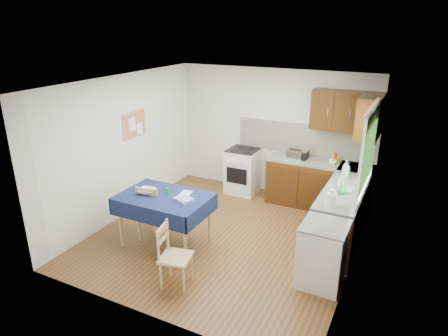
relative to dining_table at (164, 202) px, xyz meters
The scene contains 33 objects.
floor 1.21m from the dining_table, 40.71° to the left, with size 4.20×4.20×0.00m, color #522E16.
ceiling 2.02m from the dining_table, 40.71° to the left, with size 4.00×4.20×0.02m, color white.
wall_back 2.88m from the dining_table, 74.94° to the left, with size 4.00×0.02×2.50m, color silver.
wall_front 1.72m from the dining_table, 63.38° to the right, with size 4.00×0.02×2.50m, color silver.
wall_left 1.51m from the dining_table, 153.42° to the left, with size 0.02×4.20×2.50m, color silver.
wall_right 2.86m from the dining_table, 13.02° to the left, with size 0.02×4.20×2.50m, color silver.
base_cabinets 2.83m from the dining_table, 42.09° to the left, with size 1.90×2.30×0.86m.
worktop_back 3.02m from the dining_table, 53.72° to the left, with size 1.90×0.60×0.04m, color slate.
worktop_right 2.76m from the dining_table, 27.77° to the left, with size 0.60×1.70×0.04m, color slate.
worktop_corner 3.45m from the dining_table, 44.97° to the left, with size 0.60×0.60×0.04m, color slate.
splashback 3.09m from the dining_table, 62.99° to the left, with size 2.70×0.02×0.60m, color #F0E4CB.
upper_cabinets 3.51m from the dining_table, 47.10° to the left, with size 1.20×0.85×0.70m.
stove 2.46m from the dining_table, 84.47° to the left, with size 0.60×0.61×0.92m.
window 3.16m from the dining_table, 26.21° to the left, with size 0.04×1.48×1.26m.
fridge 2.45m from the dining_table, ahead, with size 0.58×0.60×0.89m.
corkboard 1.78m from the dining_table, 142.94° to the left, with size 0.04×0.62×0.47m.
dining_table is the anchor object (origin of this frame).
chair_far 0.36m from the dining_table, behind, with size 0.48×0.48×0.96m.
chair_near 1.09m from the dining_table, 50.33° to the right, with size 0.47×0.47×0.88m.
toaster 2.70m from the dining_table, 60.27° to the left, with size 0.28×0.17×0.21m.
sandwich_press 2.84m from the dining_table, 60.90° to the left, with size 0.31×0.27×0.18m.
sauce_bottle 3.16m from the dining_table, 49.31° to the left, with size 0.05×0.05×0.23m, color red.
yellow_packet 3.24m from the dining_table, 50.71° to the left, with size 0.13×0.09×0.17m, color gold.
dish_rack 2.72m from the dining_table, 29.20° to the left, with size 0.37×0.28×0.18m.
kettle 2.48m from the dining_table, 14.89° to the left, with size 0.16×0.16×0.27m.
cup 3.14m from the dining_table, 49.84° to the left, with size 0.13×0.13×0.11m, color white.
soap_bottle_a 2.98m from the dining_table, 37.79° to the left, with size 0.12×0.12×0.30m, color silver.
soap_bottle_b 3.09m from the dining_table, 40.83° to the left, with size 0.09×0.09×0.20m, color blue.
soap_bottle_c 2.68m from the dining_table, 24.80° to the left, with size 0.12×0.12×0.16m, color green.
plate_bowl 0.33m from the dining_table, behind, with size 0.26×0.26×0.06m, color #F6EDC9.
book 0.29m from the dining_table, 45.80° to the left, with size 0.16×0.22×0.02m, color white.
spice_jar 0.17m from the dining_table, 85.60° to the left, with size 0.05×0.05×0.10m, color #248437.
tea_towel 0.38m from the dining_table, ahead, with size 0.26×0.21×0.05m, color #283395.
Camera 1 is at (2.57, -5.17, 3.34)m, focal length 32.00 mm.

